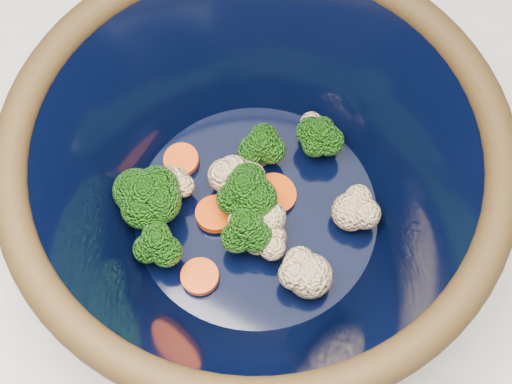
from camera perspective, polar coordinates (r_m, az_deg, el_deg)
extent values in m
cylinder|color=black|center=(0.57, 0.00, -2.64)|extent=(0.20, 0.20, 0.01)
torus|color=black|center=(0.45, 0.00, 3.69)|extent=(0.34, 0.34, 0.02)
cylinder|color=black|center=(0.55, 0.00, -1.64)|extent=(0.19, 0.19, 0.00)
cylinder|color=#608442|center=(0.54, -8.42, -1.23)|extent=(0.01, 0.01, 0.02)
ellipsoid|color=#1F6112|center=(0.52, -8.78, -0.12)|extent=(0.04, 0.04, 0.04)
cylinder|color=#608442|center=(0.53, -7.64, -4.76)|extent=(0.01, 0.01, 0.02)
ellipsoid|color=#1F6112|center=(0.51, -7.92, -3.95)|extent=(0.04, 0.04, 0.03)
cylinder|color=#608442|center=(0.54, -0.90, -0.84)|extent=(0.01, 0.01, 0.02)
ellipsoid|color=#1F6112|center=(0.52, -0.94, 0.31)|extent=(0.04, 0.04, 0.04)
cylinder|color=#608442|center=(0.53, -0.79, -3.71)|extent=(0.01, 0.01, 0.02)
ellipsoid|color=#1F6112|center=(0.51, -0.82, -2.79)|extent=(0.04, 0.04, 0.03)
cylinder|color=#608442|center=(0.57, 5.04, 3.73)|extent=(0.01, 0.01, 0.02)
ellipsoid|color=#1F6112|center=(0.55, 5.21, 4.74)|extent=(0.03, 0.03, 0.03)
cylinder|color=#608442|center=(0.56, 0.41, 2.88)|extent=(0.01, 0.01, 0.02)
ellipsoid|color=#1F6112|center=(0.54, 0.43, 3.89)|extent=(0.04, 0.04, 0.03)
sphere|color=#FBDFAD|center=(0.55, -1.12, 1.55)|extent=(0.03, 0.03, 0.03)
sphere|color=#FBDFAD|center=(0.55, -6.75, 0.68)|extent=(0.03, 0.03, 0.03)
sphere|color=#FBDFAD|center=(0.54, -1.59, 0.45)|extent=(0.03, 0.03, 0.03)
sphere|color=#FBDFAD|center=(0.51, 4.32, -6.72)|extent=(0.03, 0.03, 0.03)
sphere|color=#FBDFAD|center=(0.53, -0.05, -2.14)|extent=(0.03, 0.03, 0.03)
sphere|color=#FBDFAD|center=(0.52, 1.05, -3.73)|extent=(0.03, 0.03, 0.03)
sphere|color=#FBDFAD|center=(0.54, -1.32, 0.10)|extent=(0.03, 0.03, 0.03)
sphere|color=#FBDFAD|center=(0.54, 7.61, -1.58)|extent=(0.03, 0.03, 0.03)
sphere|color=#FBDFAD|center=(0.57, 5.14, 4.77)|extent=(0.03, 0.03, 0.03)
cylinder|color=#D73B09|center=(0.55, 1.52, -0.14)|extent=(0.03, 0.03, 0.01)
cylinder|color=#D73B09|center=(0.52, -4.52, -6.76)|extent=(0.03, 0.03, 0.01)
cylinder|color=#D73B09|center=(0.54, -3.25, -1.77)|extent=(0.03, 0.03, 0.01)
cylinder|color=#D73B09|center=(0.56, -5.99, 2.57)|extent=(0.03, 0.03, 0.01)
cylinder|color=#D73B09|center=(0.55, -1.47, -0.68)|extent=(0.03, 0.03, 0.01)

